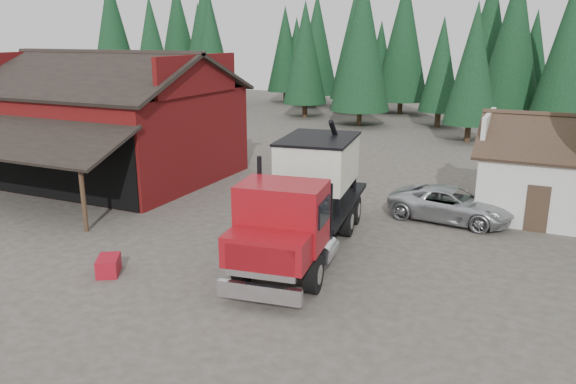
% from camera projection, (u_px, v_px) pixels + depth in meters
% --- Properties ---
extents(ground, '(120.00, 120.00, 0.00)m').
position_uv_depth(ground, '(165.00, 273.00, 19.49)').
color(ground, '#443F35').
rests_on(ground, ground).
extents(red_barn, '(12.80, 13.63, 7.18)m').
position_uv_depth(red_barn, '(111.00, 131.00, 31.87)').
color(red_barn, maroon).
rests_on(red_barn, ground).
extents(conifer_backdrop, '(76.00, 16.00, 16.00)m').
position_uv_depth(conifer_backdrop, '(422.00, 117.00, 56.14)').
color(conifer_backdrop, black).
rests_on(conifer_backdrop, ground).
extents(near_pine_a, '(4.40, 4.40, 11.40)m').
position_uv_depth(near_pine_a, '(152.00, 52.00, 51.13)').
color(near_pine_a, '#382619').
rests_on(near_pine_a, ground).
extents(near_pine_b, '(3.96, 3.96, 10.40)m').
position_uv_depth(near_pine_b, '(474.00, 64.00, 41.63)').
color(near_pine_b, '#382619').
rests_on(near_pine_b, ground).
extents(near_pine_d, '(5.28, 5.28, 13.40)m').
position_uv_depth(near_pine_d, '(362.00, 41.00, 48.78)').
color(near_pine_d, '#382619').
rests_on(near_pine_d, ground).
extents(feed_truck, '(4.20, 10.73, 4.72)m').
position_uv_depth(feed_truck, '(306.00, 195.00, 20.94)').
color(feed_truck, black).
rests_on(feed_truck, ground).
extents(silver_car, '(5.53, 2.98, 1.48)m').
position_uv_depth(silver_car, '(451.00, 205.00, 24.76)').
color(silver_car, '#B5B8BD').
rests_on(silver_car, ground).
extents(equip_box, '(1.18, 1.30, 0.60)m').
position_uv_depth(equip_box, '(109.00, 266.00, 19.33)').
color(equip_box, maroon).
rests_on(equip_box, ground).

